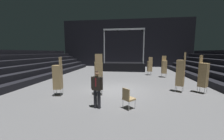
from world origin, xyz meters
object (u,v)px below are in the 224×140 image
object	(u,v)px
chair_stack_front_left	(164,67)
chair_stack_rear_left	(150,66)
man_with_tie	(97,87)
chair_stack_mid_left	(58,77)
chair_stack_mid_centre	(180,73)
stage_riser	(124,66)
chair_stack_front_right	(203,75)
chair_stack_mid_right	(99,75)
loose_chair_near_man	(128,97)

from	to	relation	value
chair_stack_front_left	chair_stack_rear_left	distance (m)	1.68
man_with_tie	chair_stack_mid_left	size ratio (longest dim) A/B	0.77
man_with_tie	chair_stack_mid_centre	bearing A→B (deg)	-133.53
man_with_tie	stage_riser	bearing A→B (deg)	-80.64
chair_stack_front_right	chair_stack_mid_right	bearing A→B (deg)	-33.79
stage_riser	chair_stack_mid_left	size ratio (longest dim) A/B	2.46
stage_riser	chair_stack_rear_left	distance (m)	4.53
chair_stack_front_right	loose_chair_near_man	distance (m)	5.36
chair_stack_front_left	chair_stack_rear_left	bearing A→B (deg)	-43.87
man_with_tie	chair_stack_front_left	distance (m)	9.49
chair_stack_mid_left	loose_chair_near_man	size ratio (longest dim) A/B	2.35
man_with_tie	chair_stack_mid_right	bearing A→B (deg)	-67.08
chair_stack_mid_left	man_with_tie	bearing A→B (deg)	-129.92
chair_stack_mid_left	chair_stack_front_left	bearing A→B (deg)	-58.84
chair_stack_mid_right	chair_stack_front_right	bearing A→B (deg)	-7.80
chair_stack_front_left	loose_chair_near_man	size ratio (longest dim) A/B	2.26
chair_stack_mid_centre	chair_stack_rear_left	xyz separation A→B (m)	(-1.00, 6.23, -0.25)
chair_stack_mid_centre	chair_stack_rear_left	world-z (taller)	chair_stack_mid_centre
man_with_tie	chair_stack_front_right	distance (m)	6.55
man_with_tie	chair_stack_front_left	xyz separation A→B (m)	(4.75, 8.21, 0.11)
stage_riser	loose_chair_near_man	size ratio (longest dim) A/B	5.77
chair_stack_front_right	chair_stack_mid_centre	distance (m)	1.28
chair_stack_front_right	chair_stack_rear_left	distance (m)	6.72
man_with_tie	chair_stack_rear_left	world-z (taller)	chair_stack_rear_left
chair_stack_mid_left	loose_chair_near_man	xyz separation A→B (m)	(3.99, -1.34, -0.58)
chair_stack_mid_right	chair_stack_mid_centre	size ratio (longest dim) A/B	0.97
chair_stack_mid_left	stage_riser	bearing A→B (deg)	-27.09
chair_stack_mid_left	chair_stack_mid_right	distance (m)	2.31
chair_stack_mid_centre	chair_stack_rear_left	size ratio (longest dim) A/B	1.26
chair_stack_front_left	chair_stack_mid_left	bearing A→B (deg)	41.95
chair_stack_front_left	chair_stack_rear_left	size ratio (longest dim) A/B	1.09
stage_riser	man_with_tie	world-z (taller)	stage_riser
stage_riser	chair_stack_front_right	distance (m)	11.05
chair_stack_mid_centre	loose_chair_near_man	xyz separation A→B (m)	(-3.17, -3.03, -0.70)
chair_stack_mid_left	loose_chair_near_man	world-z (taller)	chair_stack_mid_left
loose_chair_near_man	man_with_tie	bearing A→B (deg)	-132.07
chair_stack_front_left	chair_stack_front_right	distance (m)	5.28
man_with_tie	chair_stack_mid_left	bearing A→B (deg)	-16.71
chair_stack_mid_left	chair_stack_front_right	bearing A→B (deg)	-90.59
stage_riser	chair_stack_mid_centre	world-z (taller)	stage_riser
chair_stack_rear_left	chair_stack_mid_right	bearing A→B (deg)	-129.64
chair_stack_front_left	chair_stack_mid_right	distance (m)	8.14
chair_stack_mid_centre	man_with_tie	bearing A→B (deg)	153.46
chair_stack_mid_left	loose_chair_near_man	distance (m)	4.25
stage_riser	chair_stack_front_right	bearing A→B (deg)	-61.62
chair_stack_mid_right	chair_stack_mid_centre	xyz separation A→B (m)	(4.89, 1.25, 0.04)
stage_riser	chair_stack_front_left	world-z (taller)	stage_riser
chair_stack_front_right	chair_stack_mid_left	size ratio (longest dim) A/B	1.04
loose_chair_near_man	chair_stack_mid_right	bearing A→B (deg)	178.06
chair_stack_front_left	chair_stack_rear_left	xyz separation A→B (m)	(-1.22, 1.15, -0.08)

